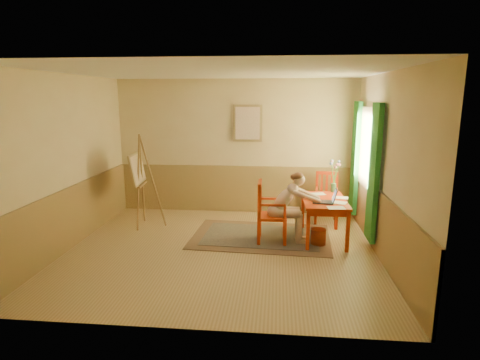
# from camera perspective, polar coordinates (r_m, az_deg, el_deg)

# --- Properties ---
(room) EXTENTS (5.04, 4.54, 2.84)m
(room) POSITION_cam_1_polar(r_m,az_deg,el_deg) (6.14, -2.81, 2.19)
(room) COLOR tan
(room) RESTS_ON ground
(wainscot) EXTENTS (5.00, 4.50, 1.00)m
(wainscot) POSITION_cam_1_polar(r_m,az_deg,el_deg) (7.11, -1.82, -3.89)
(wainscot) COLOR tan
(wainscot) RESTS_ON room
(window) EXTENTS (0.12, 2.01, 2.20)m
(window) POSITION_cam_1_polar(r_m,az_deg,el_deg) (7.33, 17.56, 2.81)
(window) COLOR white
(window) RESTS_ON room
(wall_portrait) EXTENTS (0.60, 0.05, 0.76)m
(wall_portrait) POSITION_cam_1_polar(r_m,az_deg,el_deg) (8.23, 1.10, 8.18)
(wall_portrait) COLOR #9B804E
(wall_portrait) RESTS_ON room
(rug) EXTENTS (2.48, 1.73, 0.02)m
(rug) POSITION_cam_1_polar(r_m,az_deg,el_deg) (7.10, 3.02, -8.09)
(rug) COLOR #8C7251
(rug) RESTS_ON room
(table) EXTENTS (0.74, 1.21, 0.72)m
(table) POSITION_cam_1_polar(r_m,az_deg,el_deg) (6.93, 12.03, -3.45)
(table) COLOR #BC2E04
(table) RESTS_ON room
(chair_left) EXTENTS (0.49, 0.47, 1.05)m
(chair_left) POSITION_cam_1_polar(r_m,az_deg,el_deg) (6.72, 4.21, -4.62)
(chair_left) COLOR #BC2E04
(chair_left) RESTS_ON room
(chair_back) EXTENTS (0.48, 0.50, 0.98)m
(chair_back) POSITION_cam_1_polar(r_m,az_deg,el_deg) (7.98, 12.32, -2.47)
(chair_back) COLOR #BC2E04
(chair_back) RESTS_ON room
(figure) EXTENTS (0.89, 0.39, 1.22)m
(figure) POSITION_cam_1_polar(r_m,az_deg,el_deg) (6.69, 7.02, -3.47)
(figure) COLOR #D5B192
(figure) RESTS_ON room
(laptop) EXTENTS (0.41, 0.26, 0.24)m
(laptop) POSITION_cam_1_polar(r_m,az_deg,el_deg) (6.68, 12.37, -2.82)
(laptop) COLOR #1E2338
(laptop) RESTS_ON table
(papers) EXTENTS (0.67, 1.13, 0.00)m
(papers) POSITION_cam_1_polar(r_m,az_deg,el_deg) (6.87, 13.22, -2.85)
(papers) COLOR white
(papers) RESTS_ON table
(vase) EXTENTS (0.23, 0.30, 0.60)m
(vase) POSITION_cam_1_polar(r_m,az_deg,el_deg) (7.43, 13.40, 0.40)
(vase) COLOR #3F724C
(vase) RESTS_ON table
(wastebasket) EXTENTS (0.34, 0.34, 0.27)m
(wastebasket) POSITION_cam_1_polar(r_m,az_deg,el_deg) (6.81, 11.22, -8.05)
(wastebasket) COLOR #A23D1A
(wastebasket) RESTS_ON room
(easel) EXTENTS (0.62, 0.79, 1.77)m
(easel) POSITION_cam_1_polar(r_m,az_deg,el_deg) (7.65, -14.33, 1.09)
(easel) COLOR olive
(easel) RESTS_ON room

